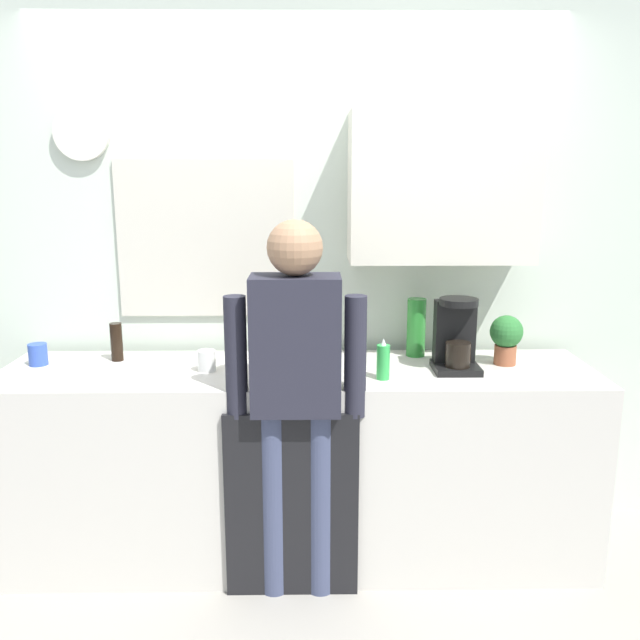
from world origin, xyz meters
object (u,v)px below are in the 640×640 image
(bottle_amber_beer, at_px, (287,340))
(person_at_sink, at_px, (296,381))
(cup_blue_mug, at_px, (38,354))
(coffee_maker, at_px, (456,338))
(dish_soap, at_px, (383,361))
(bottle_clear_soda, at_px, (416,327))
(bottle_dark_sauce, at_px, (117,342))
(cup_white_mug, at_px, (207,361))
(potted_plant, at_px, (506,336))

(bottle_amber_beer, distance_m, person_at_sink, 0.40)
(bottle_amber_beer, relative_size, cup_blue_mug, 2.30)
(coffee_maker, xyz_separation_m, dish_soap, (-0.34, -0.14, -0.07))
(bottle_clear_soda, xyz_separation_m, bottle_dark_sauce, (-1.42, -0.07, -0.05))
(bottle_clear_soda, distance_m, bottle_amber_beer, 0.63)
(person_at_sink, bearing_deg, coffee_maker, 10.82)
(bottle_dark_sauce, bearing_deg, cup_white_mug, -21.57)
(potted_plant, bearing_deg, bottle_clear_soda, 158.69)
(bottle_amber_beer, bearing_deg, bottle_clear_soda, 12.18)
(bottle_clear_soda, height_order, cup_blue_mug, bottle_clear_soda)
(cup_blue_mug, xyz_separation_m, cup_white_mug, (0.79, -0.11, -0.00))
(bottle_clear_soda, distance_m, cup_white_mug, 1.00)
(coffee_maker, height_order, potted_plant, coffee_maker)
(bottle_amber_beer, bearing_deg, cup_white_mug, -162.80)
(cup_white_mug, relative_size, person_at_sink, 0.06)
(bottle_amber_beer, distance_m, cup_blue_mug, 1.15)
(cup_white_mug, bearing_deg, potted_plant, 3.81)
(bottle_amber_beer, xyz_separation_m, cup_white_mug, (-0.36, -0.11, -0.07))
(cup_white_mug, xyz_separation_m, potted_plant, (1.36, 0.09, 0.08))
(potted_plant, bearing_deg, cup_blue_mug, 179.59)
(bottle_amber_beer, bearing_deg, dish_soap, -29.69)
(cup_blue_mug, relative_size, dish_soap, 0.56)
(coffee_maker, bearing_deg, cup_blue_mug, 177.17)
(person_at_sink, bearing_deg, potted_plant, 9.63)
(dish_soap, bearing_deg, bottle_dark_sauce, 166.00)
(dish_soap, bearing_deg, coffee_maker, 22.36)
(bottle_amber_beer, height_order, cup_white_mug, bottle_amber_beer)
(potted_plant, distance_m, person_at_sink, 1.03)
(cup_blue_mug, height_order, potted_plant, potted_plant)
(coffee_maker, relative_size, cup_white_mug, 3.47)
(bottle_dark_sauce, xyz_separation_m, person_at_sink, (0.85, -0.45, -0.05))
(cup_white_mug, distance_m, potted_plant, 1.37)
(bottle_clear_soda, relative_size, person_at_sink, 0.17)
(bottle_clear_soda, bearing_deg, potted_plant, -21.31)
(coffee_maker, relative_size, cup_blue_mug, 3.30)
(bottle_clear_soda, height_order, bottle_dark_sauce, bottle_clear_soda)
(bottle_clear_soda, relative_size, cup_white_mug, 2.95)
(bottle_clear_soda, height_order, potted_plant, bottle_clear_soda)
(cup_white_mug, height_order, dish_soap, dish_soap)
(cup_white_mug, bearing_deg, bottle_amber_beer, 17.20)
(cup_white_mug, relative_size, potted_plant, 0.41)
(bottle_clear_soda, relative_size, bottle_dark_sauce, 1.56)
(cup_blue_mug, xyz_separation_m, potted_plant, (2.15, -0.02, 0.08))
(dish_soap, distance_m, person_at_sink, 0.40)
(dish_soap, bearing_deg, bottle_clear_soda, 61.92)
(cup_blue_mug, height_order, person_at_sink, person_at_sink)
(coffee_maker, relative_size, potted_plant, 1.43)
(bottle_dark_sauce, relative_size, dish_soap, 1.00)
(bottle_dark_sauce, xyz_separation_m, bottle_amber_beer, (0.80, -0.07, 0.03))
(dish_soap, height_order, person_at_sink, person_at_sink)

